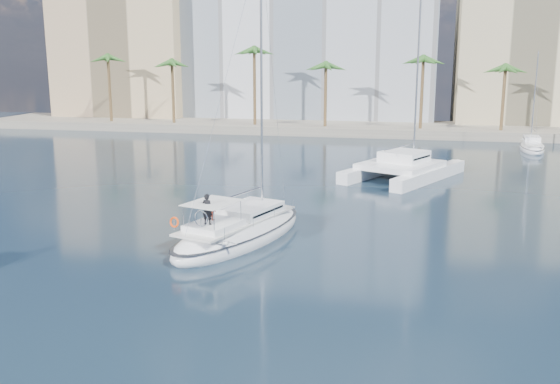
# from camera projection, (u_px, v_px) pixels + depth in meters

# --- Properties ---
(ground) EXTENTS (160.00, 160.00, 0.00)m
(ground) POSITION_uv_depth(u_px,v_px,m) (297.00, 264.00, 33.92)
(ground) COLOR black
(ground) RESTS_ON ground
(quay) EXTENTS (120.00, 14.00, 1.20)m
(quay) POSITION_uv_depth(u_px,v_px,m) (372.00, 128.00, 92.07)
(quay) COLOR gray
(quay) RESTS_ON ground
(building_modern) EXTENTS (42.00, 16.00, 28.00)m
(building_modern) POSITION_uv_depth(u_px,v_px,m) (306.00, 38.00, 103.10)
(building_modern) COLOR silver
(building_modern) RESTS_ON ground
(building_tan_left) EXTENTS (22.00, 14.00, 22.00)m
(building_tan_left) POSITION_uv_depth(u_px,v_px,m) (128.00, 56.00, 106.01)
(building_tan_left) COLOR tan
(building_tan_left) RESTS_ON ground
(building_beige) EXTENTS (20.00, 14.00, 20.00)m
(building_beige) POSITION_uv_depth(u_px,v_px,m) (524.00, 63.00, 94.20)
(building_beige) COLOR tan
(building_beige) RESTS_ON ground
(palm_left) EXTENTS (3.60, 3.60, 12.30)m
(palm_left) POSITION_uv_depth(u_px,v_px,m) (143.00, 61.00, 93.07)
(palm_left) COLOR brown
(palm_left) RESTS_ON ground
(palm_centre) EXTENTS (3.60, 3.60, 12.30)m
(palm_centre) POSITION_uv_depth(u_px,v_px,m) (372.00, 62.00, 86.18)
(palm_centre) COLOR brown
(palm_centre) RESTS_ON ground
(main_sloop) EXTENTS (7.71, 13.15, 18.60)m
(main_sloop) POSITION_uv_depth(u_px,v_px,m) (240.00, 232.00, 38.17)
(main_sloop) COLOR white
(main_sloop) RESTS_ON ground
(catamaran) EXTENTS (11.53, 14.48, 18.76)m
(catamaran) POSITION_uv_depth(u_px,v_px,m) (403.00, 166.00, 57.64)
(catamaran) COLOR white
(catamaran) RESTS_ON ground
(seagull) EXTENTS (1.15, 0.49, 0.21)m
(seagull) POSITION_uv_depth(u_px,v_px,m) (227.00, 243.00, 34.05)
(seagull) COLOR silver
(seagull) RESTS_ON ground
(moored_yacht_a) EXTENTS (3.37, 9.52, 11.90)m
(moored_yacht_a) POSITION_uv_depth(u_px,v_px,m) (532.00, 150.00, 74.77)
(moored_yacht_a) COLOR white
(moored_yacht_a) RESTS_ON ground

